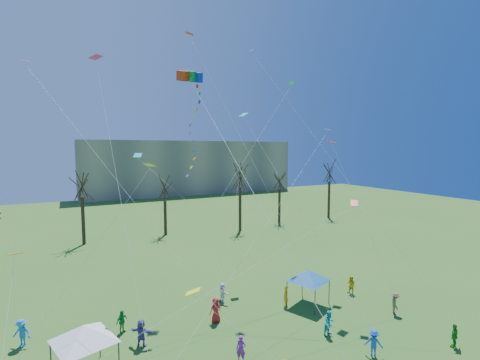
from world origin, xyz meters
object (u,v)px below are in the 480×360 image
distant_building (190,167)px  canopy_tent_blue (308,276)px  big_box_kite (197,132)px  canopy_tent_white (84,333)px

distant_building → canopy_tent_blue: (-14.85, -72.79, -5.05)m
distant_building → big_box_kite: (-24.27, -72.65, 6.36)m
canopy_tent_white → canopy_tent_blue: 16.78m
big_box_kite → canopy_tent_white: big_box_kite is taller
distant_building → canopy_tent_white: (-31.57, -74.16, -4.87)m
canopy_tent_white → distant_building: bearing=66.9°
canopy_tent_blue → distant_building: bearing=78.5°
canopy_tent_white → canopy_tent_blue: (16.72, 1.37, -0.19)m
big_box_kite → distant_building: bearing=71.5°
distant_building → big_box_kite: size_ratio=2.84×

